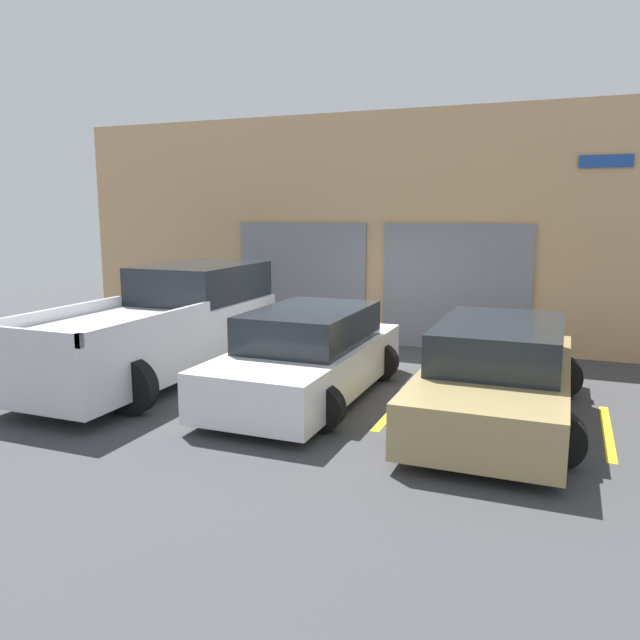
# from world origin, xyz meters

# --- Properties ---
(ground_plane) EXTENTS (28.00, 28.00, 0.00)m
(ground_plane) POSITION_xyz_m (0.00, 0.00, 0.00)
(ground_plane) COLOR #3D3D3F
(shophouse_building) EXTENTS (14.75, 0.68, 4.78)m
(shophouse_building) POSITION_xyz_m (-0.00, 3.29, 2.36)
(shophouse_building) COLOR tan
(shophouse_building) RESTS_ON ground
(pickup_truck) EXTENTS (2.43, 5.36, 1.81)m
(pickup_truck) POSITION_xyz_m (-2.77, -0.84, 0.85)
(pickup_truck) COLOR silver
(pickup_truck) RESTS_ON ground
(sedan_white) EXTENTS (2.09, 4.26, 1.34)m
(sedan_white) POSITION_xyz_m (0.00, -1.12, 0.62)
(sedan_white) COLOR white
(sedan_white) RESTS_ON ground
(sedan_side) EXTENTS (2.21, 4.59, 1.31)m
(sedan_side) POSITION_xyz_m (2.77, -1.12, 0.62)
(sedan_side) COLOR #9E8956
(sedan_side) RESTS_ON ground
(parking_stripe_far_left) EXTENTS (0.12, 2.20, 0.01)m
(parking_stripe_far_left) POSITION_xyz_m (-4.15, -1.15, 0.00)
(parking_stripe_far_left) COLOR gold
(parking_stripe_far_left) RESTS_ON ground
(parking_stripe_left) EXTENTS (0.12, 2.20, 0.01)m
(parking_stripe_left) POSITION_xyz_m (-1.38, -1.15, 0.00)
(parking_stripe_left) COLOR gold
(parking_stripe_left) RESTS_ON ground
(parking_stripe_centre) EXTENTS (0.12, 2.20, 0.01)m
(parking_stripe_centre) POSITION_xyz_m (1.38, -1.15, 0.00)
(parking_stripe_centre) COLOR gold
(parking_stripe_centre) RESTS_ON ground
(parking_stripe_right) EXTENTS (0.12, 2.20, 0.01)m
(parking_stripe_right) POSITION_xyz_m (4.15, -1.15, 0.00)
(parking_stripe_right) COLOR gold
(parking_stripe_right) RESTS_ON ground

